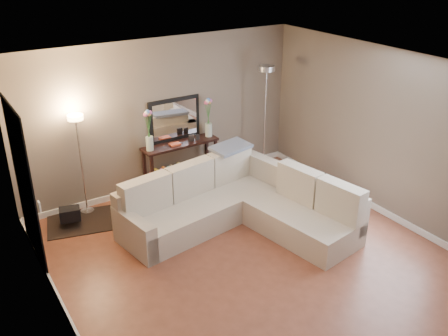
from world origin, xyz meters
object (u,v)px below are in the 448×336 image
sectional_sofa (236,204)px  floor_lamp_lit (79,145)px  console_table (177,163)px  floor_lamp_unlit (266,99)px

sectional_sofa → floor_lamp_lit: 2.55m
console_table → floor_lamp_lit: (-1.63, 0.01, 0.69)m
sectional_sofa → floor_lamp_unlit: floor_lamp_unlit is taller
floor_lamp_lit → floor_lamp_unlit: (3.27, -0.31, 0.28)m
console_table → sectional_sofa: bearing=-82.6°
console_table → floor_lamp_lit: bearing=179.7°
sectional_sofa → console_table: (-0.20, 1.58, 0.13)m
console_table → floor_lamp_unlit: floor_lamp_unlit is taller
sectional_sofa → console_table: bearing=97.4°
floor_lamp_unlit → console_table: bearing=169.6°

